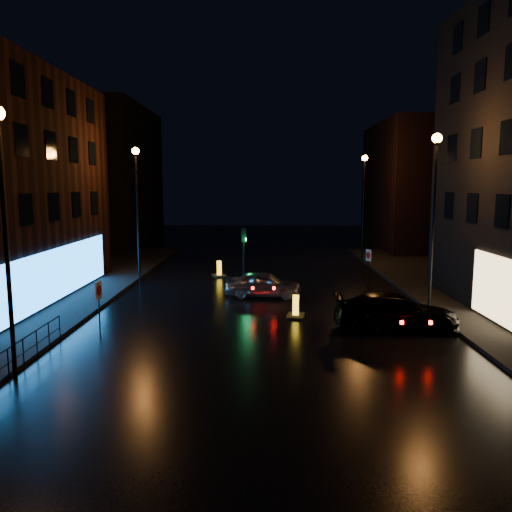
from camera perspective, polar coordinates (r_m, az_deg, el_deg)
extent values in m
plane|color=black|center=(17.98, 0.74, -11.59)|extent=(120.00, 120.00, 0.00)
cube|color=black|center=(54.36, -16.51, 8.70)|extent=(8.00, 16.00, 14.00)
cube|color=black|center=(51.18, 18.01, 7.58)|extent=(8.00, 14.00, 12.00)
cylinder|color=black|center=(16.98, -26.59, 0.30)|extent=(0.14, 0.14, 8.00)
cylinder|color=black|center=(31.97, -13.36, 4.15)|extent=(0.14, 0.14, 8.00)
cylinder|color=black|center=(31.97, -13.60, 11.32)|extent=(0.20, 0.20, 0.25)
sphere|color=orange|center=(31.98, -13.61, 11.59)|extent=(0.44, 0.44, 0.44)
cylinder|color=black|center=(24.31, 19.52, 2.76)|extent=(0.14, 0.14, 8.00)
cylinder|color=black|center=(24.30, 19.97, 12.19)|extent=(0.20, 0.20, 0.25)
sphere|color=orange|center=(24.31, 19.99, 12.54)|extent=(0.44, 0.44, 0.44)
cylinder|color=black|center=(39.76, 12.16, 4.90)|extent=(0.14, 0.14, 8.00)
cylinder|color=black|center=(39.76, 12.33, 10.66)|extent=(0.20, 0.20, 0.25)
sphere|color=orange|center=(39.76, 12.34, 10.88)|extent=(0.44, 0.44, 0.44)
cube|color=black|center=(31.53, -1.40, -2.91)|extent=(1.40, 2.40, 0.12)
cylinder|color=black|center=(31.30, -1.41, -0.50)|extent=(0.12, 0.12, 2.80)
cube|color=black|center=(31.11, -1.42, 2.41)|extent=(0.28, 0.22, 0.90)
cylinder|color=#0CFF59|center=(31.13, -1.16, 1.90)|extent=(0.05, 0.18, 0.18)
cylinder|color=black|center=(18.54, -25.13, -8.60)|extent=(0.05, 6.00, 0.05)
cylinder|color=black|center=(18.67, -25.05, -9.99)|extent=(0.04, 6.00, 0.04)
cylinder|color=black|center=(18.67, -25.05, -9.99)|extent=(0.04, 0.04, 1.00)
cylinder|color=black|center=(21.29, -21.52, -7.61)|extent=(0.04, 0.04, 1.00)
imported|color=#AAADB1|center=(27.31, 0.84, -3.24)|extent=(4.28, 2.08, 1.41)
imported|color=black|center=(21.99, 15.71, -6.18)|extent=(5.24, 2.23, 1.51)
cube|color=black|center=(23.39, 4.55, -6.83)|extent=(0.96, 1.29, 0.10)
cube|color=yellow|center=(23.27, 4.56, -5.67)|extent=(0.30, 0.22, 0.98)
cube|color=black|center=(23.27, 4.56, -5.67)|extent=(0.29, 0.07, 0.59)
cube|color=black|center=(33.64, -4.22, -2.25)|extent=(1.15, 1.40, 0.10)
cube|color=gold|center=(33.56, -4.23, -1.41)|extent=(0.33, 0.26, 1.01)
cube|color=black|center=(33.56, -4.23, -1.41)|extent=(0.29, 0.12, 0.60)
cylinder|color=black|center=(21.43, -17.49, -5.79)|extent=(0.06, 0.06, 2.11)
cube|color=silver|center=(21.27, -17.57, -3.78)|extent=(0.11, 0.53, 0.72)
cylinder|color=#B20C0C|center=(21.26, -17.50, -3.78)|extent=(0.07, 0.42, 0.42)
cylinder|color=black|center=(31.48, 12.70, -1.29)|extent=(0.06, 0.06, 2.10)
cube|color=silver|center=(31.37, 12.74, 0.09)|extent=(0.25, 0.50, 0.72)
cylinder|color=#B20C0C|center=(31.35, 12.70, 0.09)|extent=(0.18, 0.40, 0.42)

